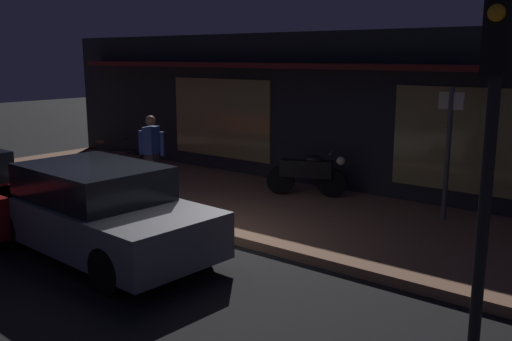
# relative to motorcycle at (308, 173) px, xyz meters

# --- Properties ---
(ground_plane) EXTENTS (60.00, 60.00, 0.00)m
(ground_plane) POSITION_rel_motorcycle_xyz_m (-0.09, -4.07, -0.65)
(ground_plane) COLOR black
(sidewalk_slab) EXTENTS (18.00, 4.00, 0.15)m
(sidewalk_slab) POSITION_rel_motorcycle_xyz_m (-0.09, -1.07, -0.57)
(sidewalk_slab) COLOR #8C6047
(sidewalk_slab) RESTS_ON ground_plane
(storefront_building) EXTENTS (18.00, 3.30, 3.60)m
(storefront_building) POSITION_rel_motorcycle_xyz_m (-0.09, 2.31, 1.16)
(storefront_building) COLOR black
(storefront_building) RESTS_ON ground_plane
(motorcycle) EXTENTS (1.60, 0.88, 0.97)m
(motorcycle) POSITION_rel_motorcycle_xyz_m (0.00, 0.00, 0.00)
(motorcycle) COLOR black
(motorcycle) RESTS_ON sidewalk_slab
(bicycle_parked) EXTENTS (1.46, 0.87, 0.91)m
(bicycle_parked) POSITION_rel_motorcycle_xyz_m (-5.09, -1.21, -0.14)
(bicycle_parked) COLOR black
(bicycle_parked) RESTS_ON sidewalk_slab
(person_photographer) EXTENTS (0.61, 0.43, 1.67)m
(person_photographer) POSITION_rel_motorcycle_xyz_m (-2.84, -1.81, 0.38)
(person_photographer) COLOR #28232D
(person_photographer) RESTS_ON sidewalk_slab
(sign_post) EXTENTS (0.44, 0.09, 2.40)m
(sign_post) POSITION_rel_motorcycle_xyz_m (2.93, 0.05, 0.86)
(sign_post) COLOR #47474C
(sign_post) RESTS_ON sidewalk_slab
(traffic_light_pole) EXTENTS (0.24, 0.33, 3.60)m
(traffic_light_pole) POSITION_rel_motorcycle_xyz_m (4.86, -4.27, 1.83)
(traffic_light_pole) COLOR black
(traffic_light_pole) RESTS_ON ground_plane
(parked_car_across) EXTENTS (4.19, 1.97, 1.42)m
(parked_car_across) POSITION_rel_motorcycle_xyz_m (-0.78, -4.72, 0.06)
(parked_car_across) COLOR black
(parked_car_across) RESTS_ON ground_plane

